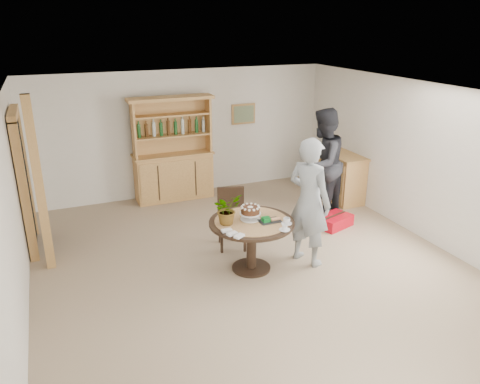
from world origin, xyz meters
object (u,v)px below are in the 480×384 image
object	(u,v)px
sideboard	(338,175)
adult_person	(322,163)
teen_boy	(309,202)
red_suitcase	(334,221)
dining_chair	(231,214)
hutch	(173,165)
dining_table	(252,231)

from	to	relation	value
sideboard	adult_person	xyz separation A→B (m)	(-0.79, -0.62, 0.51)
sideboard	teen_boy	xyz separation A→B (m)	(-1.92, -2.07, 0.47)
red_suitcase	adult_person	bearing A→B (deg)	67.24
teen_boy	red_suitcase	bearing A→B (deg)	-74.16
adult_person	red_suitcase	xyz separation A→B (m)	(-0.04, -0.56, -0.88)
red_suitcase	teen_boy	bearing A→B (deg)	-158.72
dining_chair	sideboard	bearing A→B (deg)	38.40
dining_chair	hutch	bearing A→B (deg)	112.78
dining_table	red_suitcase	world-z (taller)	dining_table
teen_boy	hutch	bearing A→B (deg)	-5.17
hutch	red_suitcase	xyz separation A→B (m)	(2.20, -2.42, -0.59)
dining_table	sideboard	bearing A→B (deg)	35.48
teen_boy	red_suitcase	distance (m)	1.64
sideboard	red_suitcase	distance (m)	1.49
hutch	dining_table	size ratio (longest dim) A/B	1.70
adult_person	hutch	bearing A→B (deg)	-72.20
hutch	dining_table	distance (m)	3.23
teen_boy	sideboard	bearing A→B (deg)	-66.66
hutch	dining_chair	xyz separation A→B (m)	(0.29, -2.39, -0.15)
sideboard	dining_table	size ratio (longest dim) A/B	1.05
dining_table	dining_chair	world-z (taller)	dining_chair
hutch	adult_person	bearing A→B (deg)	-39.62
hutch	sideboard	world-z (taller)	hutch
dining_table	red_suitcase	xyz separation A→B (m)	(1.93, 0.80, -0.50)
dining_table	red_suitcase	size ratio (longest dim) A/B	1.72
teen_boy	dining_chair	bearing A→B (deg)	17.91
sideboard	dining_table	distance (m)	3.40
teen_boy	adult_person	distance (m)	1.84
sideboard	red_suitcase	bearing A→B (deg)	-125.46
teen_boy	adult_person	size ratio (longest dim) A/B	0.96
adult_person	red_suitcase	size ratio (longest dim) A/B	2.83
adult_person	red_suitcase	bearing A→B (deg)	53.11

